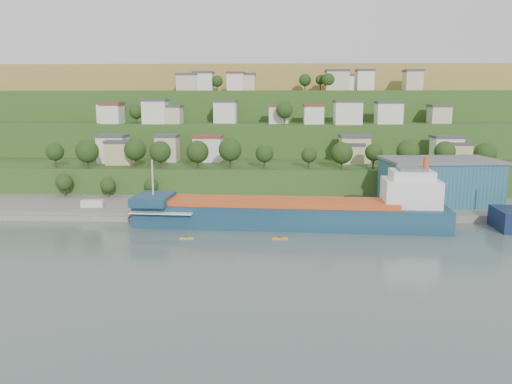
# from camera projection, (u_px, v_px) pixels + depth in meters

# --- Properties ---
(ground) EXTENTS (500.00, 500.00, 0.00)m
(ground) POSITION_uv_depth(u_px,v_px,m) (262.00, 237.00, 114.56)
(ground) COLOR #4B5B57
(ground) RESTS_ON ground
(quay) EXTENTS (220.00, 26.00, 4.00)m
(quay) POSITION_uv_depth(u_px,v_px,m) (335.00, 211.00, 141.26)
(quay) COLOR slate
(quay) RESTS_ON ground
(pebble_beach) EXTENTS (40.00, 18.00, 2.40)m
(pebble_beach) POSITION_uv_depth(u_px,v_px,m) (66.00, 214.00, 138.39)
(pebble_beach) COLOR slate
(pebble_beach) RESTS_ON ground
(hillside) EXTENTS (360.00, 211.37, 96.00)m
(hillside) POSITION_uv_depth(u_px,v_px,m) (271.00, 156.00, 280.28)
(hillside) COLOR #284719
(hillside) RESTS_ON ground
(cargo_ship_near) EXTENTS (77.44, 16.75, 19.74)m
(cargo_ship_near) POSITION_uv_depth(u_px,v_px,m) (299.00, 214.00, 123.90)
(cargo_ship_near) COLOR #132C49
(cargo_ship_near) RESTS_ON ground
(warehouse) EXTENTS (32.65, 21.83, 12.80)m
(warehouse) POSITION_uv_depth(u_px,v_px,m) (439.00, 181.00, 141.50)
(warehouse) COLOR #214F64
(warehouse) RESTS_ON quay
(caravan) EXTENTS (6.15, 3.15, 2.75)m
(caravan) POSITION_uv_depth(u_px,v_px,m) (92.00, 205.00, 137.38)
(caravan) COLOR silver
(caravan) RESTS_ON pebble_beach
(dinghy) EXTENTS (3.94, 2.01, 0.75)m
(dinghy) POSITION_uv_depth(u_px,v_px,m) (100.00, 213.00, 131.75)
(dinghy) COLOR silver
(dinghy) RESTS_ON pebble_beach
(kayak_orange) EXTENTS (3.58, 0.91, 0.88)m
(kayak_orange) POSITION_uv_depth(u_px,v_px,m) (280.00, 238.00, 112.93)
(kayak_orange) COLOR orange
(kayak_orange) RESTS_ON ground
(kayak_yellow) EXTENTS (3.30, 0.79, 0.82)m
(kayak_yellow) POSITION_uv_depth(u_px,v_px,m) (187.00, 238.00, 112.98)
(kayak_yellow) COLOR gold
(kayak_yellow) RESTS_ON ground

